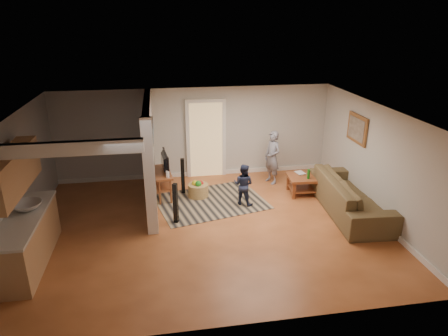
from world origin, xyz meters
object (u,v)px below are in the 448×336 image
at_px(coffee_table, 313,180).
at_px(toddler, 243,204).
at_px(speaker_right, 183,176).
at_px(speaker_left, 176,203).
at_px(toy_basket, 198,190).
at_px(sofa, 348,211).
at_px(tv_console, 163,174).
at_px(child, 271,182).

bearing_deg(coffee_table, toddler, -169.85).
relative_size(coffee_table, speaker_right, 1.35).
distance_m(speaker_left, toy_basket, 1.44).
relative_size(sofa, toddler, 2.72).
bearing_deg(speaker_right, coffee_table, -5.31).
distance_m(sofa, speaker_right, 4.11).
bearing_deg(toy_basket, speaker_left, -116.02).
bearing_deg(toy_basket, speaker_right, 142.74).
bearing_deg(toddler, tv_console, 11.48).
bearing_deg(sofa, child, 37.77).
relative_size(speaker_left, toddler, 0.91).
bearing_deg(child, speaker_left, -78.67).
bearing_deg(child, toy_basket, -97.56).
bearing_deg(tv_console, sofa, -25.87).
bearing_deg(sofa, speaker_right, 70.08).
xyz_separation_m(coffee_table, speaker_right, (-3.26, 0.55, 0.10)).
distance_m(speaker_right, child, 2.49).
bearing_deg(toddler, speaker_right, 0.80).
distance_m(coffee_table, tv_console, 3.79).
bearing_deg(tv_console, speaker_left, -86.51).
relative_size(speaker_right, toy_basket, 1.85).
height_order(sofa, toddler, toddler).
bearing_deg(coffee_table, speaker_right, 170.49).
bearing_deg(tv_console, speaker_right, 8.30).
xyz_separation_m(tv_console, speaker_left, (0.24, -1.41, -0.15)).
xyz_separation_m(tv_console, speaker_right, (0.50, 0.13, -0.14)).
height_order(speaker_right, toy_basket, speaker_right).
relative_size(coffee_table, toddler, 1.23).
bearing_deg(speaker_left, tv_console, 124.28).
relative_size(tv_console, toy_basket, 2.18).
xyz_separation_m(sofa, speaker_left, (-4.00, 0.11, 0.46)).
height_order(tv_console, child, tv_console).
distance_m(coffee_table, toy_basket, 2.92).
height_order(tv_console, toddler, tv_console).
bearing_deg(child, coffee_table, 21.09).
distance_m(coffee_table, toddler, 1.94).
height_order(coffee_table, tv_console, tv_console).
distance_m(tv_console, toy_basket, 0.97).
bearing_deg(speaker_right, sofa, -19.64).
bearing_deg(speaker_left, coffee_table, 40.52).
bearing_deg(speaker_right, child, 11.40).
relative_size(speaker_right, child, 0.65).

